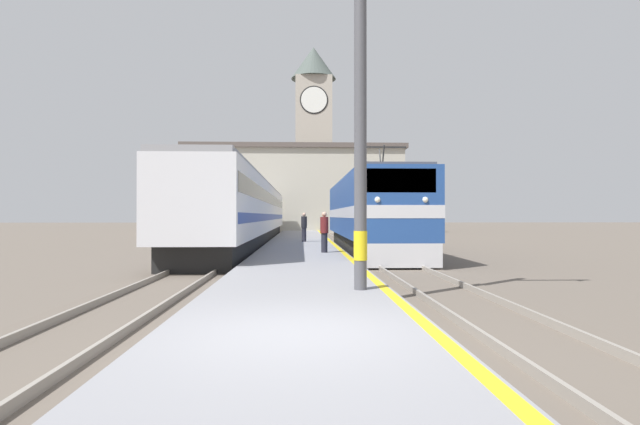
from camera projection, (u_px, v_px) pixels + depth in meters
name	position (u px, v px, depth m)	size (l,w,h in m)	color
ground_plane	(301.00, 241.00, 36.45)	(200.00, 200.00, 0.00)	#60564C
platform	(301.00, 242.00, 31.45)	(3.82, 140.00, 0.31)	gray
rail_track_near	(354.00, 244.00, 31.58)	(2.83, 140.00, 0.16)	#60564C
rail_track_far	(248.00, 244.00, 31.33)	(2.83, 140.00, 0.16)	#60564C
locomotive_train	(369.00, 214.00, 24.60)	(2.92, 16.39, 4.69)	black
passenger_train	(250.00, 211.00, 32.31)	(2.92, 35.43, 3.91)	black
catenary_mast	(364.00, 88.00, 10.23)	(2.40, 0.28, 8.34)	#4C4C51
person_on_platform	(324.00, 231.00, 20.54)	(0.34, 0.34, 1.68)	#23232D
second_waiting_passenger	(304.00, 226.00, 29.14)	(0.34, 0.34, 1.69)	#23232D
clock_tower	(314.00, 132.00, 63.57)	(5.69, 5.69, 23.39)	#ADA393
station_building	(295.00, 190.00, 54.97)	(23.64, 7.83, 9.39)	#B7B2A3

